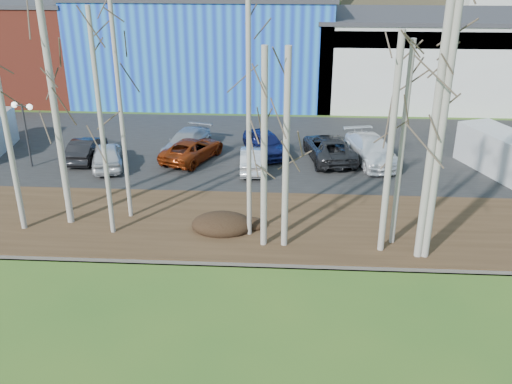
# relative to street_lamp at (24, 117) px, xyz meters

# --- Properties ---
(river) EXTENTS (80.00, 8.00, 0.90)m
(river) POSITION_rel_street_lamp_xyz_m (13.83, -13.73, -3.09)
(river) COLOR black
(river) RESTS_ON ground
(far_bank_rocks) EXTENTS (80.00, 0.80, 0.46)m
(far_bank_rocks) POSITION_rel_street_lamp_xyz_m (13.83, -9.63, -3.09)
(far_bank_rocks) COLOR #47423D
(far_bank_rocks) RESTS_ON ground
(far_bank) EXTENTS (80.00, 7.00, 0.15)m
(far_bank) POSITION_rel_street_lamp_xyz_m (13.83, -6.43, -3.01)
(far_bank) COLOR #382616
(far_bank) RESTS_ON ground
(parking_lot) EXTENTS (80.00, 14.00, 0.14)m
(parking_lot) POSITION_rel_street_lamp_xyz_m (13.83, 4.07, -3.02)
(parking_lot) COLOR black
(parking_lot) RESTS_ON ground
(building_blue) EXTENTS (20.40, 12.24, 8.30)m
(building_blue) POSITION_rel_street_lamp_xyz_m (7.83, 18.07, 1.07)
(building_blue) COLOR #183AB9
(building_blue) RESTS_ON ground
(building_white) EXTENTS (18.36, 12.24, 6.80)m
(building_white) POSITION_rel_street_lamp_xyz_m (25.83, 18.06, 0.33)
(building_white) COLOR silver
(building_white) RESTS_ON ground
(dirt_mound) EXTENTS (2.77, 1.95, 0.54)m
(dirt_mound) POSITION_rel_street_lamp_xyz_m (11.85, -7.10, -2.66)
(dirt_mound) COLOR black
(dirt_mound) RESTS_ON far_bank
(birch_0) EXTENTS (0.24, 0.24, 9.60)m
(birch_0) POSITION_rel_street_lamp_xyz_m (2.89, -7.52, 1.87)
(birch_0) COLOR #BAB5A9
(birch_0) RESTS_ON far_bank
(birch_1) EXTENTS (0.19, 0.19, 9.77)m
(birch_1) POSITION_rel_street_lamp_xyz_m (7.38, -6.01, 1.95)
(birch_1) COLOR #BAB5A9
(birch_1) RESTS_ON far_bank
(birch_2) EXTENTS (0.30, 0.30, 10.06)m
(birch_2) POSITION_rel_street_lamp_xyz_m (4.78, -6.79, 2.10)
(birch_2) COLOR #BAB5A9
(birch_2) RESTS_ON far_bank
(birch_3) EXTENTS (0.20, 0.20, 9.68)m
(birch_3) POSITION_rel_street_lamp_xyz_m (7.02, -7.66, 1.90)
(birch_3) COLOR #BAB5A9
(birch_3) RESTS_ON far_bank
(birch_4) EXTENTS (0.26, 0.26, 8.37)m
(birch_4) POSITION_rel_street_lamp_xyz_m (14.65, -8.37, 1.25)
(birch_4) COLOR #BAB5A9
(birch_4) RESTS_ON far_bank
(birch_5) EXTENTS (0.20, 0.20, 9.99)m
(birch_5) POSITION_rel_street_lamp_xyz_m (13.10, -7.47, 2.06)
(birch_5) COLOR #BAB5A9
(birch_5) RESTS_ON far_bank
(birch_6) EXTENTS (0.23, 0.23, 8.59)m
(birch_6) POSITION_rel_street_lamp_xyz_m (19.28, -7.86, 1.36)
(birch_6) COLOR #BAB5A9
(birch_6) RESTS_ON far_bank
(birch_7) EXTENTS (0.31, 0.31, 11.83)m
(birch_7) POSITION_rel_street_lamp_xyz_m (20.45, -8.97, 2.98)
(birch_7) COLOR #BAB5A9
(birch_7) RESTS_ON far_bank
(birch_8) EXTENTS (0.27, 0.27, 9.02)m
(birch_8) POSITION_rel_street_lamp_xyz_m (18.71, -8.54, 1.57)
(birch_8) COLOR #BAB5A9
(birch_8) RESTS_ON far_bank
(birch_10) EXTENTS (0.31, 0.31, 11.83)m
(birch_10) POSITION_rel_street_lamp_xyz_m (20.17, -8.97, 2.98)
(birch_10) COLOR #BAB5A9
(birch_10) RESTS_ON far_bank
(birch_11) EXTENTS (0.26, 0.26, 8.37)m
(birch_11) POSITION_rel_street_lamp_xyz_m (13.77, -8.37, 1.25)
(birch_11) COLOR #BAB5A9
(birch_11) RESTS_ON far_bank
(street_lamp) EXTENTS (1.36, 0.72, 3.74)m
(street_lamp) POSITION_rel_street_lamp_xyz_m (0.00, 0.00, 0.00)
(street_lamp) COLOR #262628
(street_lamp) RESTS_ON parking_lot
(car_0) EXTENTS (2.84, 4.49, 1.42)m
(car_0) POSITION_rel_street_lamp_xyz_m (4.38, 0.22, -2.23)
(car_0) COLOR silver
(car_0) RESTS_ON parking_lot
(car_1) EXTENTS (1.46, 4.04, 1.32)m
(car_1) POSITION_rel_street_lamp_xyz_m (2.81, 1.32, -2.28)
(car_1) COLOR black
(car_1) RESTS_ON parking_lot
(car_2) EXTENTS (3.78, 5.14, 1.30)m
(car_2) POSITION_rel_street_lamp_xyz_m (9.08, 1.69, -2.30)
(car_2) COLOR #8F300E
(car_2) RESTS_ON parking_lot
(car_3) EXTENTS (2.97, 4.97, 1.35)m
(car_3) POSITION_rel_street_lamp_xyz_m (8.54, 2.85, -2.27)
(car_3) COLOR #9A9DA2
(car_3) RESTS_ON parking_lot
(car_4) EXTENTS (3.36, 4.47, 1.42)m
(car_4) POSITION_rel_street_lamp_xyz_m (13.36, 2.86, -2.24)
(car_4) COLOR navy
(car_4) RESTS_ON parking_lot
(car_5) EXTENTS (1.59, 4.00, 1.30)m
(car_5) POSITION_rel_street_lamp_xyz_m (12.76, 0.27, -2.30)
(car_5) COLOR silver
(car_5) RESTS_ON parking_lot
(car_6) EXTENTS (3.28, 5.55, 1.45)m
(car_6) POSITION_rel_street_lamp_xyz_m (17.14, 2.20, -2.22)
(car_6) COLOR #2A292C
(car_6) RESTS_ON parking_lot
(car_7) EXTENTS (3.31, 5.52, 1.50)m
(car_7) POSITION_rel_street_lamp_xyz_m (19.57, 1.91, -2.20)
(car_7) COLOR white
(car_7) RESTS_ON parking_lot
(van_white) EXTENTS (3.86, 5.57, 2.25)m
(van_white) POSITION_rel_street_lamp_xyz_m (26.61, 0.77, -1.82)
(van_white) COLOR white
(van_white) RESTS_ON parking_lot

